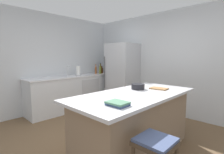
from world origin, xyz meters
The scene contains 17 objects.
ground_plane centered at (0.00, 0.00, 0.00)m, with size 7.20×7.20×0.00m, color brown.
wall_rear centered at (0.00, 2.25, 1.30)m, with size 6.00×0.10×2.60m, color silver.
wall_left centered at (-2.45, 0.00, 1.30)m, with size 0.10×6.00×2.60m, color silver.
counter_run_left centered at (-2.09, 0.79, 0.47)m, with size 0.64×2.64×0.93m.
kitchen_island centered at (0.44, 0.20, 0.46)m, with size 0.99×2.10×0.91m.
refrigerator centered at (-1.24, 1.85, 0.92)m, with size 0.80×0.73×1.84m.
bar_stool centered at (1.14, -0.41, 0.54)m, with size 0.36×0.36×0.66m.
sink_faucet centered at (-2.14, 0.60, 1.09)m, with size 0.15×0.05×0.30m.
paper_towel_roll centered at (-2.06, 0.90, 1.07)m, with size 0.14×0.14×0.31m.
soda_bottle centered at (-2.12, 1.99, 1.05)m, with size 0.07×0.07×0.32m.
syrup_bottle centered at (-2.16, 1.90, 1.03)m, with size 0.06×0.06×0.23m.
whiskey_bottle centered at (-2.13, 1.81, 1.06)m, with size 0.08×0.08×0.33m.
olive_oil_bottle centered at (-2.06, 1.72, 1.06)m, with size 0.06×0.06×0.32m.
vinegar_bottle centered at (-2.13, 1.61, 1.05)m, with size 0.06×0.06×0.31m.
cookbook_stack centered at (0.68, -0.46, 0.93)m, with size 0.24×0.19×0.04m.
mixing_bowl centered at (0.28, 0.50, 0.95)m, with size 0.22×0.22×0.09m.
cutting_board centered at (0.53, 0.76, 0.91)m, with size 0.30×0.22×0.02m.
Camera 1 is at (1.89, -1.80, 1.44)m, focal length 26.54 mm.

